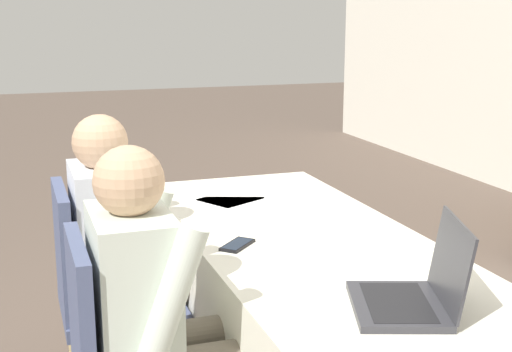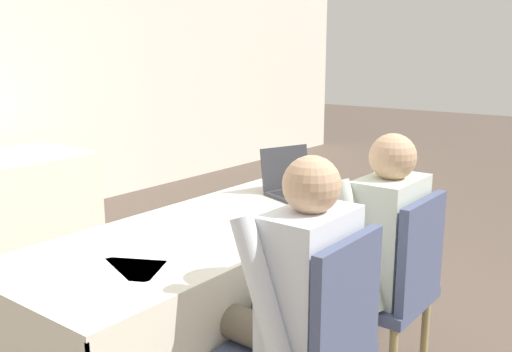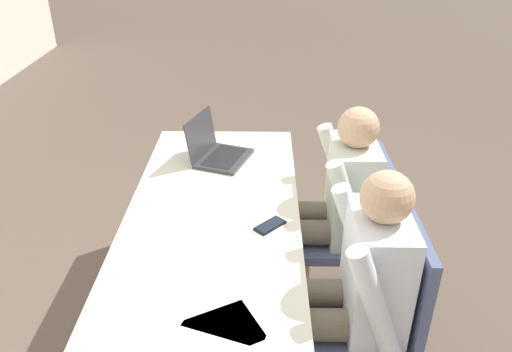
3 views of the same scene
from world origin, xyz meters
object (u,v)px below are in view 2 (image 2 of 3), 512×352
Objects in this scene: laptop at (295,186)px; person_checkered_shirt at (291,292)px; person_white_shirt at (372,245)px; cell_phone at (265,234)px; chair_near_left at (314,342)px; chair_near_right at (392,284)px.

person_checkered_shirt is (-0.97, -0.63, -0.11)m from laptop.
person_checkered_shirt and person_white_shirt have the same top height.
cell_phone is at bearing -136.92° from laptop.
person_white_shirt is at bearing -90.88° from cell_phone.
person_white_shirt is (0.64, 0.10, 0.16)m from chair_near_left.
person_checkered_shirt is at bearing 0.00° from person_white_shirt.
chair_near_right is 0.78× the size of person_white_shirt.
chair_near_right reaches higher than cell_phone.
person_white_shirt reaches higher than cell_phone.
chair_near_left is 0.66m from person_white_shirt.
cell_phone is 0.13× the size of person_white_shirt.
laptop is 1.25m from chair_near_left.
laptop is at bearing -142.76° from chair_near_left.
cell_phone is 0.58m from chair_near_left.
laptop is 2.55× the size of cell_phone.
cell_phone is at bearing -131.54° from person_checkered_shirt.
person_checkered_shirt reaches higher than chair_near_left.
chair_near_right is 0.78× the size of person_checkered_shirt.
cell_phone is 0.17× the size of chair_near_left.
chair_near_left is 0.19m from person_checkered_shirt.
laptop reaches higher than chair_near_right.
laptop is at bearing -114.38° from chair_near_right.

